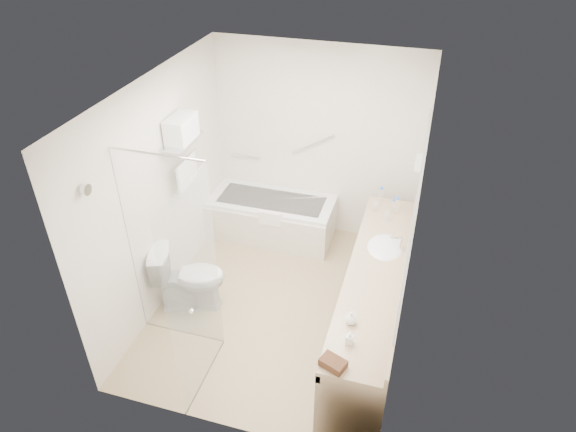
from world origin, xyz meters
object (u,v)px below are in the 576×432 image
(bathtub, at_px, (272,218))
(amenity_basket, at_px, (333,363))
(vanity_counter, at_px, (374,287))
(water_bottle_left, at_px, (393,206))
(toilet, at_px, (189,278))

(bathtub, relative_size, amenity_basket, 8.10)
(vanity_counter, bearing_deg, water_bottle_left, 89.02)
(toilet, height_order, water_bottle_left, water_bottle_left)
(bathtub, xyz_separation_m, amenity_basket, (1.36, -2.64, 0.61))
(bathtub, height_order, amenity_basket, amenity_basket)
(bathtub, distance_m, water_bottle_left, 1.70)
(bathtub, xyz_separation_m, toilet, (-0.45, -1.51, 0.10))
(vanity_counter, bearing_deg, bathtub, 137.65)
(vanity_counter, distance_m, toilet, 2.00)
(toilet, xyz_separation_m, water_bottle_left, (1.99, 1.20, 0.55))
(bathtub, bearing_deg, toilet, -106.56)
(vanity_counter, relative_size, amenity_basket, 13.66)
(bathtub, bearing_deg, water_bottle_left, -11.44)
(vanity_counter, height_order, toilet, vanity_counter)
(bathtub, distance_m, toilet, 1.58)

